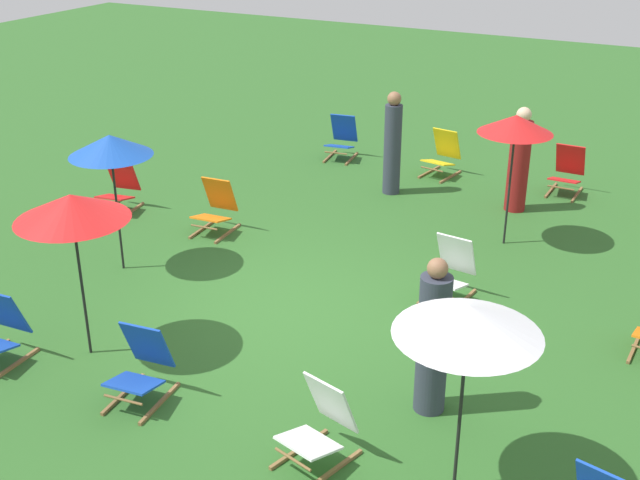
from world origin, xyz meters
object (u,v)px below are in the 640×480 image
object	(u,v)px
deckchair_11	(119,188)
umbrella_0	(468,320)
deckchair_1	(320,426)
umbrella_2	(110,146)
deckchair_12	(567,172)
person_1	(393,145)
deckchair_3	(342,139)
deckchair_9	(216,208)
person_0	(433,341)
umbrella_1	(71,207)
person_2	(519,163)
deckchair_4	(451,271)
deckchair_8	(442,155)
umbrella_3	(516,125)
deckchair_7	(141,367)

from	to	relation	value
deckchair_11	umbrella_0	size ratio (longest dim) A/B	0.46
deckchair_1	umbrella_2	xyz separation A→B (m)	(-4.26, 2.30, 1.39)
deckchair_11	umbrella_2	xyz separation A→B (m)	(1.45, -1.67, 1.39)
deckchair_12	person_1	xyz separation A→B (m)	(-2.64, -1.37, 0.47)
deckchair_11	umbrella_0	bearing A→B (deg)	-38.34
deckchair_3	deckchair_9	xyz separation A→B (m)	(-0.13, -4.05, 0.00)
person_0	umbrella_1	bearing A→B (deg)	9.14
person_1	deckchair_11	bearing A→B (deg)	-142.25
deckchair_1	deckchair_12	distance (m)	8.10
person_2	umbrella_1	bearing A→B (deg)	-142.23
umbrella_2	deckchair_12	bearing A→B (deg)	50.52
deckchair_12	person_0	bearing A→B (deg)	-87.88
deckchair_4	person_1	distance (m)	3.83
deckchair_12	umbrella_2	size ratio (longest dim) A/B	0.44
deckchair_4	deckchair_12	distance (m)	4.53
deckchair_12	umbrella_1	world-z (taller)	umbrella_1
deckchair_3	deckchair_11	distance (m)	4.51
deckchair_12	person_0	size ratio (longest dim) A/B	0.49
deckchair_8	deckchair_9	xyz separation A→B (m)	(-2.16, -4.01, 0.00)
deckchair_4	umbrella_0	distance (m)	3.80
umbrella_3	deckchair_8	bearing A→B (deg)	127.21
person_0	umbrella_0	bearing A→B (deg)	119.37
person_1	person_2	xyz separation A→B (m)	(2.08, 0.21, -0.04)
deckchair_11	deckchair_8	bearing A→B (deg)	34.82
umbrella_2	person_2	bearing A→B (deg)	47.72
deckchair_1	umbrella_3	size ratio (longest dim) A/B	0.44
deckchair_11	person_2	size ratio (longest dim) A/B	0.49
deckchair_11	umbrella_1	xyz separation A→B (m)	(2.55, -3.55, 1.41)
umbrella_3	umbrella_0	bearing A→B (deg)	-78.74
deckchair_9	umbrella_0	size ratio (longest dim) A/B	0.46
deckchair_12	umbrella_3	bearing A→B (deg)	-96.39
deckchair_9	person_2	size ratio (longest dim) A/B	0.49
deckchair_1	deckchair_4	xyz separation A→B (m)	(0.00, 3.58, 0.00)
deckchair_12	person_1	world-z (taller)	person_1
person_2	deckchair_11	bearing A→B (deg)	-179.08
deckchair_3	deckchair_11	bearing A→B (deg)	-124.67
umbrella_0	person_0	xyz separation A→B (m)	(-0.61, 0.98, -0.89)
deckchair_9	deckchair_11	size ratio (longest dim) A/B	1.00
deckchair_11	umbrella_1	world-z (taller)	umbrella_1
deckchair_9	umbrella_3	xyz separation A→B (m)	(4.01, 1.58, 1.44)
deckchair_8	deckchair_9	world-z (taller)	same
deckchair_7	umbrella_3	bearing A→B (deg)	61.75
person_1	umbrella_2	bearing A→B (deg)	-115.50
deckchair_12	person_1	size ratio (longest dim) A/B	0.48
deckchair_12	person_2	bearing A→B (deg)	-114.54
deckchair_8	umbrella_3	world-z (taller)	umbrella_3
deckchair_4	deckchair_12	xyz separation A→B (m)	(0.50, 4.51, 0.00)
person_0	deckchair_8	bearing A→B (deg)	-73.81
deckchair_8	deckchair_11	size ratio (longest dim) A/B	1.00
deckchair_1	deckchair_8	distance (m)	8.15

